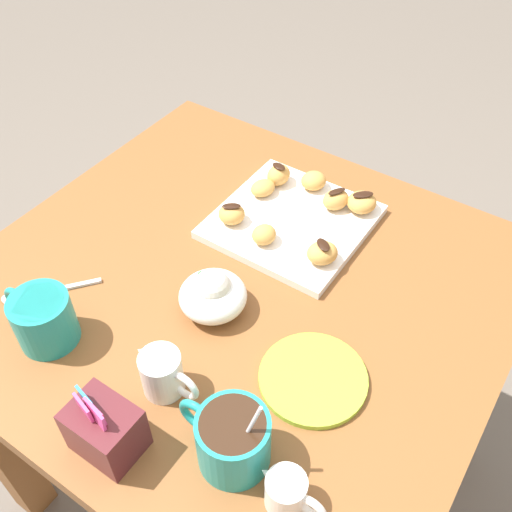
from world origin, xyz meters
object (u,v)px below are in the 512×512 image
dining_table (240,332)px  beignet_4 (279,175)px  coffee_mug_teal_right (43,318)px  coffee_mug_teal_left (232,438)px  beignet_5 (232,214)px  beignet_7 (362,202)px  beignet_2 (264,235)px  saucer_lime_left (313,378)px  beignet_0 (336,200)px  beignet_3 (263,188)px  chocolate_sauce_pitcher (287,491)px  cream_pitcher_white (163,373)px  ice_cream_bowl (210,293)px  beignet_6 (322,253)px  pastry_plate_square (294,222)px  beignet_1 (314,181)px  sugar_caddy (105,429)px

dining_table → beignet_4: beignet_4 is taller
coffee_mug_teal_right → coffee_mug_teal_left: bearing=180.0°
beignet_5 → beignet_7: same height
beignet_2 → beignet_7: beignet_7 is taller
coffee_mug_teal_left → saucer_lime_left: size_ratio=0.85×
beignet_0 → beignet_3: (0.13, 0.04, -0.00)m
beignet_0 → beignet_4: (0.13, -0.00, 0.00)m
beignet_3 → chocolate_sauce_pitcher: bearing=126.3°
cream_pitcher_white → ice_cream_bowl: (0.04, -0.16, -0.00)m
beignet_4 → beignet_6: (-0.18, 0.14, -0.00)m
saucer_lime_left → beignet_2: bearing=-42.0°
beignet_2 → beignet_4: beignet_4 is taller
pastry_plate_square → coffee_mug_teal_right: coffee_mug_teal_right is taller
beignet_3 → beignet_6: size_ratio=0.93×
beignet_1 → beignet_4: bearing=21.5°
sugar_caddy → beignet_0: 0.58m
sugar_caddy → beignet_4: bearing=-79.9°
ice_cream_bowl → beignet_3: bearing=-73.7°
pastry_plate_square → saucer_lime_left: 0.33m
dining_table → beignet_5: bearing=-50.3°
beignet_1 → beignet_2: 0.18m
coffee_mug_teal_left → beignet_2: 0.39m
beignet_1 → sugar_caddy: bearing=93.7°
dining_table → beignet_5: size_ratio=17.99×
dining_table → cream_pitcher_white: size_ratio=8.34×
beignet_6 → beignet_7: (0.00, -0.16, -0.00)m
sugar_caddy → beignet_0: sugar_caddy is taller
sugar_caddy → beignet_4: 0.59m
cream_pitcher_white → beignet_1: bearing=-84.9°
beignet_3 → beignet_7: (-0.18, -0.06, 0.00)m
beignet_2 → beignet_7: bearing=-120.8°
beignet_3 → beignet_4: beignet_4 is taller
pastry_plate_square → chocolate_sauce_pitcher: 0.51m
coffee_mug_teal_left → beignet_5: 0.45m
beignet_2 → beignet_0: bearing=-111.5°
beignet_4 → beignet_7: bearing=-173.8°
beignet_4 → beignet_3: bearing=81.6°
cream_pitcher_white → chocolate_sauce_pitcher: cream_pitcher_white is taller
beignet_6 → beignet_2: bearing=8.5°
coffee_mug_teal_right → beignet_1: bearing=-107.2°
ice_cream_bowl → beignet_0: size_ratio=2.12×
beignet_0 → coffee_mug_teal_left: bearing=103.6°
pastry_plate_square → beignet_1: (0.02, -0.10, 0.02)m
beignet_2 → beignet_5: (0.08, -0.01, 0.00)m
cream_pitcher_white → beignet_6: size_ratio=1.94×
ice_cream_bowl → pastry_plate_square: bearing=-92.1°
ice_cream_bowl → beignet_7: 0.35m
ice_cream_bowl → beignet_2: bearing=-88.4°
beignet_4 → coffee_mug_teal_left: bearing=116.3°
pastry_plate_square → cream_pitcher_white: (-0.03, 0.40, 0.03)m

